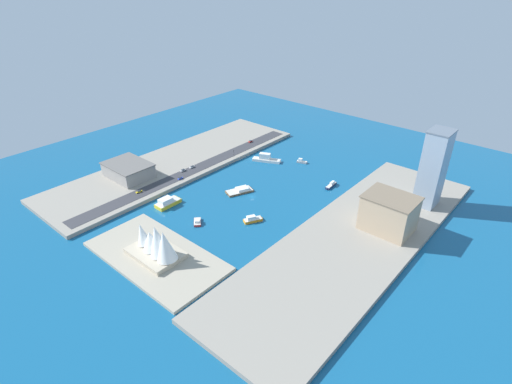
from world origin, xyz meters
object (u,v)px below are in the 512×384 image
Objects in this scene: tugboat_red at (197,222)px; water_taxi_orange at (253,219)px; traffic_light_waterfront at (234,153)px; pickup_red at (250,141)px; hatchback_blue at (180,178)px; patrol_launch_navy at (331,185)px; opera_landmark at (157,244)px; apartment_midrise_tan at (389,213)px; carpark_squat_concrete at (128,170)px; ferry_white_commuter at (266,159)px; taxi_yellow_cab at (139,192)px; yacht_sleek_gray at (302,161)px; tower_tall_glass at (433,169)px; barge_flat_brown at (240,190)px; sedan_silver at (183,170)px; van_white at (192,167)px; ferry_yellow_fast at (168,202)px.

water_taxi_orange is at bearing -135.68° from tugboat_red.
traffic_light_waterfront reaches higher than water_taxi_orange.
pickup_red is 0.98× the size of hatchback_blue.
opera_landmark is at bearing 78.46° from patrol_launch_navy.
carpark_squat_concrete is at bearing 19.05° from apartment_midrise_tan.
ferry_white_commuter is 5.29× the size of taxi_yellow_cab.
tower_tall_glass reaches higher than yacht_sleek_gray.
traffic_light_waterfront is at bearing -64.35° from opera_landmark.
apartment_midrise_tan is 7.24× the size of hatchback_blue.
patrol_launch_navy is at bearing -111.54° from tugboat_red.
traffic_light_waterfront reaches higher than hatchback_blue.
ferry_white_commuter reaches higher than barge_flat_brown.
tower_tall_glass is 11.37× the size of taxi_yellow_cab.
tower_tall_glass is 194.16m from sedan_silver.
hatchback_blue is 0.69× the size of traffic_light_waterfront.
apartment_midrise_tan is 146.97m from opera_landmark.
tower_tall_glass is (-109.55, -123.57, 29.85)m from tugboat_red.
tugboat_red is 77.01m from sedan_silver.
taxi_yellow_cab is 1.10× the size of hatchback_blue.
pickup_red is 85.18m from sedan_silver.
carpark_squat_concrete is 7.72× the size of taxi_yellow_cab.
tugboat_red is 1.61× the size of traffic_light_waterfront.
patrol_launch_navy is 118.29m from van_white.
sedan_silver is 113.14m from opera_landmark.
apartment_midrise_tan reaches higher than pickup_red.
taxi_yellow_cab is (59.77, 130.27, 2.41)m from yacht_sleek_gray.
van_white is at bearing -87.77° from taxi_yellow_cab.
opera_landmark is (-75.62, 168.62, 7.19)m from pickup_red.
ferry_white_commuter is at bearing -121.77° from carpark_squat_concrete.
ferry_yellow_fast reaches higher than van_white.
yacht_sleek_gray is 126.45m from tugboat_red.
van_white is (61.92, 75.02, 2.42)m from yacht_sleek_gray.
traffic_light_waterfront is (-11.69, -39.85, 3.44)m from van_white.
hatchback_blue is at bearing -29.48° from tugboat_red.
ferry_yellow_fast is 63.62m from opera_landmark.
carpark_squat_concrete is at bearing 58.69° from van_white.
carpark_squat_concrete is at bearing 36.52° from patrol_launch_navy.
carpark_squat_concrete reaches higher than ferry_yellow_fast.
tower_tall_glass is at bearing -164.82° from patrol_launch_navy.
ferry_yellow_fast is 3.21× the size of traffic_light_waterfront.
tower_tall_glass is at bearing -143.36° from taxi_yellow_cab.
water_taxi_orange is 66.35m from ferry_yellow_fast.
barge_flat_brown is 77.28m from taxi_yellow_cab.
van_white is (63.90, -51.41, 2.70)m from tugboat_red.
pickup_red is 0.68× the size of traffic_light_waterfront.
hatchback_blue is at bearing 95.33° from pickup_red.
barge_flat_brown is at bearing -81.51° from tugboat_red.
carpark_squat_concrete is at bearing 30.16° from tower_tall_glass.
van_white is (173.44, 72.15, -27.15)m from tower_tall_glass.
tower_tall_glass reaches higher than tugboat_red.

